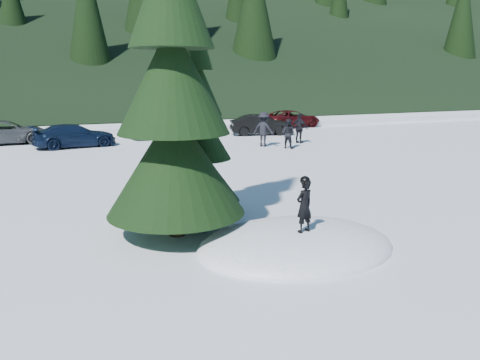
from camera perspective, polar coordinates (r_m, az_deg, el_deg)
name	(u,v)px	position (r m, az deg, el deg)	size (l,w,h in m)	color
ground	(296,247)	(10.49, 6.84, -8.12)	(200.00, 200.00, 0.00)	white
snow_mound	(296,247)	(10.49, 6.84, -8.12)	(4.48, 3.52, 0.96)	white
forest_hillside	(77,2)	(63.32, -19.29, 19.79)	(200.00, 60.00, 25.00)	black
spruce_tall	(173,93)	(10.67, -8.16, 10.44)	(3.20, 3.20, 8.60)	black
spruce_short	(198,138)	(12.38, -5.16, 5.13)	(2.20, 2.20, 5.37)	black
child_skier	(304,206)	(9.85, 7.84, -3.14)	(0.41, 0.27, 1.12)	black
adult_0	(288,134)	(24.75, 5.90, 5.65)	(0.75, 0.59, 1.55)	black
adult_1	(300,128)	(26.74, 7.27, 6.27)	(0.99, 0.41, 1.69)	black
adult_2	(264,129)	(25.27, 2.91, 6.19)	(1.20, 0.69, 1.86)	black
car_2	(7,132)	(29.33, -26.56, 5.23)	(2.17, 4.70, 1.31)	#484B4F
car_3	(75,136)	(26.54, -19.52, 5.12)	(1.74, 4.27, 1.24)	black
car_4	(160,127)	(29.16, -9.69, 6.36)	(1.59, 3.95, 1.35)	#A0A4A8
car_5	(261,125)	(30.51, 2.58, 6.75)	(1.39, 3.97, 1.31)	black
car_6	(291,119)	(35.28, 6.26, 7.43)	(2.12, 4.59, 1.28)	#3F0B0D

